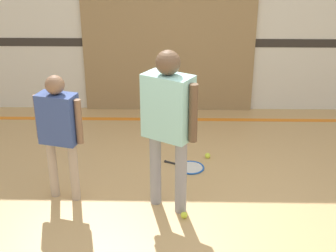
# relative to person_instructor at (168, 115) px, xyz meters

# --- Properties ---
(ground_plane) EXTENTS (16.00, 16.00, 0.00)m
(ground_plane) POSITION_rel_person_instructor_xyz_m (0.16, -0.09, -0.99)
(ground_plane) COLOR tan
(wall_back) EXTENTS (16.00, 0.07, 3.20)m
(wall_back) POSITION_rel_person_instructor_xyz_m (0.16, 2.73, 0.60)
(wall_back) COLOR silver
(wall_back) RESTS_ON ground_plane
(wall_panel) EXTENTS (2.50, 0.05, 1.83)m
(wall_panel) POSITION_rel_person_instructor_xyz_m (-0.04, 2.67, -0.08)
(wall_panel) COLOR #93754C
(wall_panel) RESTS_ON ground_plane
(floor_stripe) EXTENTS (14.40, 0.10, 0.01)m
(floor_stripe) POSITION_rel_person_instructor_xyz_m (0.16, 2.26, -0.99)
(floor_stripe) COLOR orange
(floor_stripe) RESTS_ON ground_plane
(person_instructor) EXTENTS (0.54, 0.44, 1.61)m
(person_instructor) POSITION_rel_person_instructor_xyz_m (0.00, 0.00, 0.00)
(person_instructor) COLOR gray
(person_instructor) RESTS_ON ground_plane
(person_student_left) EXTENTS (0.49, 0.29, 1.32)m
(person_student_left) POSITION_rel_person_instructor_xyz_m (-1.07, 0.15, -0.18)
(person_student_left) COLOR tan
(person_student_left) RESTS_ON ground_plane
(racket_spare_on_floor) EXTENTS (0.53, 0.43, 0.03)m
(racket_spare_on_floor) POSITION_rel_person_instructor_xyz_m (0.24, 0.80, -0.98)
(racket_spare_on_floor) COLOR blue
(racket_spare_on_floor) RESTS_ON ground_plane
(tennis_ball_near_instructor) EXTENTS (0.07, 0.07, 0.07)m
(tennis_ball_near_instructor) POSITION_rel_person_instructor_xyz_m (0.16, -0.20, -0.96)
(tennis_ball_near_instructor) COLOR #CCE038
(tennis_ball_near_instructor) RESTS_ON ground_plane
(tennis_ball_by_spare_racket) EXTENTS (0.07, 0.07, 0.07)m
(tennis_ball_by_spare_racket) POSITION_rel_person_instructor_xyz_m (0.46, 1.06, -0.96)
(tennis_ball_by_spare_racket) COLOR #CCE038
(tennis_ball_by_spare_racket) RESTS_ON ground_plane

